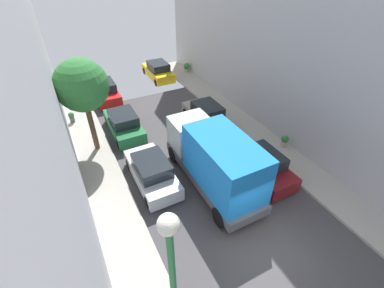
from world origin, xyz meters
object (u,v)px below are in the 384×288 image
at_px(delivery_truck, 215,160).
at_px(street_tree_0, 82,86).
at_px(potted_plant_4, 187,67).
at_px(lamp_post, 173,279).
at_px(parked_car_left_3, 124,124).
at_px(parked_car_right_4, 158,71).
at_px(parked_car_right_3, 206,115).
at_px(parked_car_right_2, 261,164).
at_px(potted_plant_0, 72,117).
at_px(parked_car_left_2, 152,172).
at_px(parked_car_left_4, 105,91).
at_px(potted_plant_1, 285,141).

distance_m(delivery_truck, street_tree_0, 7.96).
distance_m(potted_plant_4, lamp_post, 22.80).
bearing_deg(parked_car_left_3, parked_car_right_4, 54.54).
bearing_deg(parked_car_right_3, lamp_post, -123.47).
xyz_separation_m(parked_car_right_2, potted_plant_0, (-8.34, 10.20, -0.15)).
bearing_deg(parked_car_right_2, parked_car_left_2, 158.52).
relative_size(parked_car_right_2, delivery_truck, 0.64).
bearing_deg(parked_car_right_2, parked_car_left_4, 112.73).
bearing_deg(parked_car_left_3, lamp_post, -98.62).
height_order(parked_car_left_3, potted_plant_1, parked_car_left_3).
height_order(parked_car_left_4, potted_plant_1, parked_car_left_4).
bearing_deg(potted_plant_4, parked_car_left_3, -137.87).
xyz_separation_m(parked_car_right_4, lamp_post, (-7.30, -20.12, 3.43)).
bearing_deg(parked_car_left_3, street_tree_0, -152.74).
height_order(parked_car_left_4, parked_car_right_4, same).
distance_m(parked_car_left_4, parked_car_right_2, 13.97).
height_order(parked_car_left_2, parked_car_left_3, same).
xyz_separation_m(delivery_truck, lamp_post, (-4.60, -5.57, 2.37)).
distance_m(parked_car_left_4, lamp_post, 18.48).
xyz_separation_m(parked_car_left_2, delivery_truck, (2.70, -1.72, 1.07)).
bearing_deg(parked_car_right_2, lamp_post, -144.72).
bearing_deg(potted_plant_1, parked_car_left_3, 143.34).
bearing_deg(potted_plant_0, parked_car_right_4, 29.70).
relative_size(parked_car_right_2, potted_plant_1, 5.53).
distance_m(parked_car_right_4, potted_plant_1, 14.02).
xyz_separation_m(parked_car_left_3, potted_plant_4, (8.33, 7.53, -0.11)).
height_order(parked_car_right_2, parked_car_right_3, same).
distance_m(parked_car_left_2, potted_plant_1, 8.30).
height_order(street_tree_0, lamp_post, lamp_post).
height_order(parked_car_left_4, parked_car_right_3, same).
bearing_deg(lamp_post, parked_car_right_2, 35.28).
bearing_deg(potted_plant_4, potted_plant_0, -157.33).
relative_size(parked_car_left_4, potted_plant_0, 5.56).
height_order(parked_car_right_4, potted_plant_4, parked_car_right_4).
bearing_deg(parked_car_right_3, potted_plant_0, 152.59).
bearing_deg(parked_car_left_4, parked_car_left_3, -90.00).
height_order(parked_car_right_4, lamp_post, lamp_post).
xyz_separation_m(parked_car_left_2, parked_car_left_4, (0.00, 10.76, 0.00)).
height_order(street_tree_0, potted_plant_4, street_tree_0).
bearing_deg(parked_car_left_3, parked_car_right_2, -53.77).
height_order(parked_car_left_2, potted_plant_4, parked_car_left_2).
relative_size(potted_plant_0, lamp_post, 0.12).
distance_m(parked_car_right_2, parked_car_right_4, 14.95).
height_order(delivery_truck, potted_plant_1, delivery_truck).
xyz_separation_m(parked_car_left_3, street_tree_0, (-2.02, -1.04, 3.52)).
relative_size(parked_car_left_4, parked_car_right_3, 1.00).
height_order(delivery_truck, potted_plant_4, delivery_truck).
bearing_deg(parked_car_left_4, parked_car_left_2, -90.00).
bearing_deg(potted_plant_0, potted_plant_4, 22.67).
bearing_deg(parked_car_left_2, street_tree_0, 115.71).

